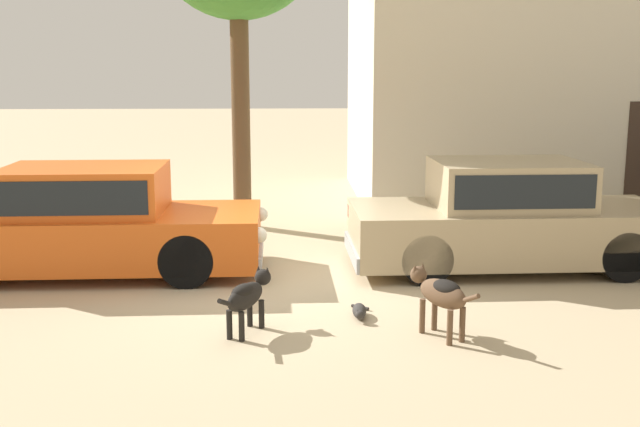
% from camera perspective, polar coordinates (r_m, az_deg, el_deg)
% --- Properties ---
extents(ground_plane, '(80.00, 80.00, 0.00)m').
position_cam_1_polar(ground_plane, '(9.52, -3.00, -5.58)').
color(ground_plane, tan).
extents(parked_sedan_nearest, '(4.62, 1.78, 1.42)m').
position_cam_1_polar(parked_sedan_nearest, '(10.50, -16.82, -0.54)').
color(parked_sedan_nearest, '#D15619').
rests_on(parked_sedan_nearest, ground_plane).
extents(parked_sedan_second, '(4.40, 1.76, 1.46)m').
position_cam_1_polar(parked_sedan_second, '(10.61, 13.85, -0.18)').
color(parked_sedan_second, tan).
rests_on(parked_sedan_second, ground_plane).
extents(stray_dog_spotted, '(0.58, 0.93, 0.68)m').
position_cam_1_polar(stray_dog_spotted, '(7.84, 8.95, -5.82)').
color(stray_dog_spotted, brown).
rests_on(stray_dog_spotted, ground_plane).
extents(stray_dog_tan, '(0.52, 0.98, 0.61)m').
position_cam_1_polar(stray_dog_tan, '(7.92, -5.43, -6.04)').
color(stray_dog_tan, black).
rests_on(stray_dog_tan, ground_plane).
extents(stray_cat, '(0.22, 0.61, 0.15)m').
position_cam_1_polar(stray_cat, '(8.44, 2.95, -7.25)').
color(stray_cat, '#2D2B28').
rests_on(stray_cat, ground_plane).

